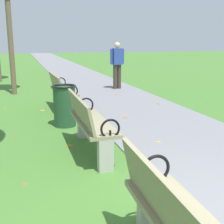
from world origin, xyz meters
name	(u,v)px	position (x,y,z in m)	size (l,w,h in m)	color
paved_walkway	(64,67)	(1.28, 18.00, 0.01)	(2.56, 44.00, 0.02)	slate
park_bench_2	(89,122)	(-0.50, 2.80, 0.49)	(0.48, 1.60, 0.90)	gray
park_bench_3	(62,91)	(-0.50, 5.88, 0.49)	(0.52, 1.61, 0.90)	gray
pedestrian_walking	(117,63)	(1.83, 8.57, 0.93)	(0.53, 0.27, 1.62)	#3D3328
trash_bin	(65,106)	(-0.65, 4.40, 0.42)	(0.48, 0.48, 0.84)	#234C2D
scattered_leaves	(114,171)	(-0.35, 2.01, 0.01)	(4.60, 9.63, 0.02)	#AD6B23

